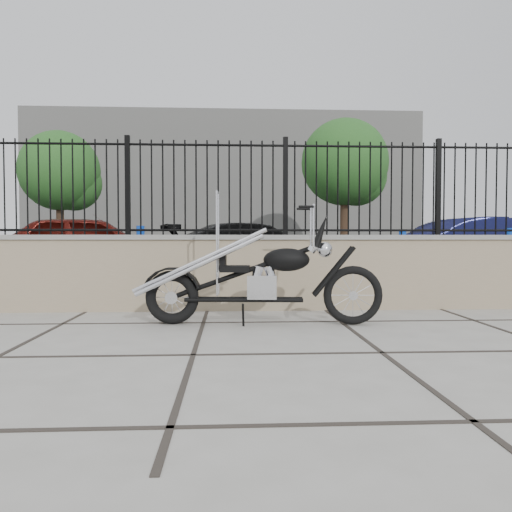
{
  "coord_description": "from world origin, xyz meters",
  "views": [
    {
      "loc": [
        0.29,
        -3.89,
        0.91
      ],
      "look_at": [
        0.58,
        1.66,
        0.72
      ],
      "focal_mm": 35.0,
      "sensor_mm": 36.0,
      "label": 1
    }
  ],
  "objects_px": {
    "car_blue": "(489,249)",
    "car_red": "(91,248)",
    "chopper_motorcycle": "(257,257)",
    "car_black": "(256,250)"
  },
  "relations": [
    {
      "from": "car_red",
      "to": "car_blue",
      "type": "distance_m",
      "value": 8.81
    },
    {
      "from": "car_red",
      "to": "car_black",
      "type": "bearing_deg",
      "value": -83.76
    },
    {
      "from": "chopper_motorcycle",
      "to": "car_black",
      "type": "xyz_separation_m",
      "value": [
        0.34,
        6.67,
        -0.08
      ]
    },
    {
      "from": "car_black",
      "to": "car_blue",
      "type": "bearing_deg",
      "value": -114.03
    },
    {
      "from": "chopper_motorcycle",
      "to": "car_red",
      "type": "distance_m",
      "value": 6.32
    },
    {
      "from": "chopper_motorcycle",
      "to": "car_black",
      "type": "distance_m",
      "value": 6.68
    },
    {
      "from": "car_black",
      "to": "car_blue",
      "type": "height_order",
      "value": "car_blue"
    },
    {
      "from": "car_red",
      "to": "car_black",
      "type": "relative_size",
      "value": 0.95
    },
    {
      "from": "car_red",
      "to": "car_blue",
      "type": "relative_size",
      "value": 1.0
    },
    {
      "from": "car_blue",
      "to": "car_red",
      "type": "bearing_deg",
      "value": 82.28
    }
  ]
}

